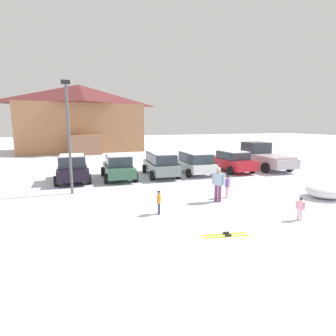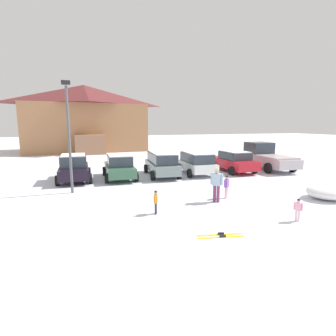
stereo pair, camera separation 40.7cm
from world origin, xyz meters
name	(u,v)px [view 1 (the left image)]	position (x,y,z in m)	size (l,w,h in m)	color
ground	(270,251)	(0.00, 0.00, 0.00)	(160.00, 160.00, 0.00)	silver
ski_lodge	(80,118)	(-3.85, 33.40, 4.59)	(16.63, 12.16, 9.06)	#A2714A
parked_black_sedan	(72,168)	(-5.33, 12.20, 0.87)	(2.19, 4.06, 1.76)	black
parked_green_coupe	(118,167)	(-2.40, 11.95, 0.84)	(2.26, 4.32, 1.67)	#376549
parked_grey_wagon	(160,163)	(0.65, 11.96, 0.92)	(2.36, 4.69, 1.72)	gray
parked_white_suv	(195,162)	(3.32, 11.75, 0.88)	(2.36, 4.14, 1.64)	white
parked_red_sedan	(231,161)	(6.54, 11.78, 0.83)	(2.23, 4.55, 1.64)	red
pickup_truck	(262,156)	(9.84, 12.16, 1.00)	(2.82, 6.13, 2.15)	#BAB2B6
skier_adult_in_blue_parka	(218,183)	(1.17, 4.89, 0.94)	(0.46, 0.48, 1.67)	#76355F
skier_child_in_purple_jacket	(228,185)	(1.97, 5.31, 0.66)	(0.37, 0.30, 1.16)	#ECAEBF
skier_child_in_orange_jacket	(159,201)	(-2.07, 4.20, 0.56)	(0.23, 0.34, 0.99)	#2F3147
skier_child_in_pink_snowsuit	(300,208)	(2.86, 1.62, 0.50)	(0.23, 0.28, 0.89)	silver
pair_of_skis	(226,235)	(-0.63, 1.37, 0.02)	(1.60, 0.60, 0.08)	yellow
lamp_post	(69,132)	(-5.42, 8.97, 3.31)	(0.44, 0.24, 5.91)	#515459
plowed_snow_pile	(328,190)	(6.81, 3.55, 0.37)	(2.30, 1.84, 0.73)	white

